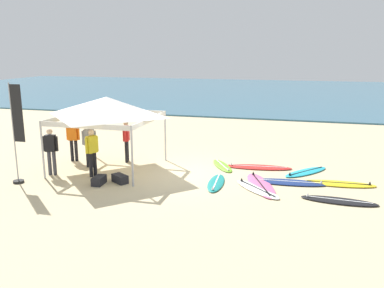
{
  "coord_description": "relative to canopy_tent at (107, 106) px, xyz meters",
  "views": [
    {
      "loc": [
        4.12,
        -13.37,
        4.39
      ],
      "look_at": [
        0.34,
        0.67,
        1.0
      ],
      "focal_mm": 37.41,
      "sensor_mm": 36.0,
      "label": 1
    }
  ],
  "objects": [
    {
      "name": "surfboard_pink",
      "position": [
        5.78,
        -0.55,
        -2.35
      ],
      "size": [
        1.54,
        2.67,
        0.19
      ],
      "color": "pink",
      "rests_on": "ground"
    },
    {
      "name": "surfboard_teal",
      "position": [
        4.3,
        -0.73,
        -2.35
      ],
      "size": [
        0.65,
        1.97,
        0.19
      ],
      "color": "#19847F",
      "rests_on": "ground"
    },
    {
      "name": "canopy_tent",
      "position": [
        0.0,
        0.0,
        0.0
      ],
      "size": [
        3.49,
        3.49,
        2.75
      ],
      "color": "#B7B7BC",
      "rests_on": "ground"
    },
    {
      "name": "person_black",
      "position": [
        -1.64,
        -1.26,
        -1.4
      ],
      "size": [
        0.54,
        0.29,
        1.71
      ],
      "color": "#383842",
      "rests_on": "ground"
    },
    {
      "name": "surfboard_red",
      "position": [
        5.48,
        1.55,
        -2.35
      ],
      "size": [
        2.59,
        0.92,
        0.19
      ],
      "color": "red",
      "rests_on": "ground"
    },
    {
      "name": "person_yellow",
      "position": [
        -0.13,
        -1.04,
        -1.4
      ],
      "size": [
        0.34,
        0.51,
        1.71
      ],
      "color": "black",
      "rests_on": "ground"
    },
    {
      "name": "surfboard_cyan",
      "position": [
        7.25,
        1.37,
        -2.35
      ],
      "size": [
        1.82,
        2.02,
        0.19
      ],
      "color": "#23B2CC",
      "rests_on": "ground"
    },
    {
      "name": "banner_flag",
      "position": [
        -2.14,
        -2.35,
        -0.82
      ],
      "size": [
        0.6,
        0.36,
        3.4
      ],
      "color": "#99999E",
      "rests_on": "ground"
    },
    {
      "name": "surfboard_yellow",
      "position": [
        8.31,
        0.26,
        -2.35
      ],
      "size": [
        2.44,
        0.76,
        0.19
      ],
      "color": "yellow",
      "rests_on": "ground"
    },
    {
      "name": "gear_bag_by_pole",
      "position": [
        0.49,
        -1.8,
        -2.25
      ],
      "size": [
        0.36,
        0.62,
        0.28
      ],
      "primitive_type": "cube",
      "rotation": [
        0.0,
        0.0,
        1.63
      ],
      "color": "#232328",
      "rests_on": "ground"
    },
    {
      "name": "surfboard_black",
      "position": [
        8.17,
        -1.4,
        -2.35
      ],
      "size": [
        2.25,
        0.76,
        0.19
      ],
      "color": "black",
      "rests_on": "ground"
    },
    {
      "name": "sea",
      "position": [
        2.74,
        30.67,
        -2.34
      ],
      "size": [
        80.0,
        36.0,
        0.1
      ],
      "primitive_type": "cube",
      "color": "#386B84",
      "rests_on": "ground"
    },
    {
      "name": "ground_plane",
      "position": [
        2.74,
        -0.01,
        -2.39
      ],
      "size": [
        80.0,
        80.0,
        0.0
      ],
      "primitive_type": "plane",
      "color": "beige"
    },
    {
      "name": "surfboard_lime",
      "position": [
        4.12,
        1.36,
        -2.35
      ],
      "size": [
        1.3,
        1.82,
        0.19
      ],
      "color": "#7AD12D",
      "rests_on": "ground"
    },
    {
      "name": "person_orange",
      "position": [
        -1.88,
        0.61,
        -1.4
      ],
      "size": [
        0.54,
        0.28,
        1.71
      ],
      "color": "black",
      "rests_on": "ground"
    },
    {
      "name": "person_grey",
      "position": [
        -0.81,
        -0.0,
        -1.4
      ],
      "size": [
        0.53,
        0.31,
        1.71
      ],
      "color": "black",
      "rests_on": "ground"
    },
    {
      "name": "person_red",
      "position": [
        0.25,
        1.05,
        -1.4
      ],
      "size": [
        0.3,
        0.54,
        1.71
      ],
      "color": "black",
      "rests_on": "ground"
    },
    {
      "name": "surfboard_navy",
      "position": [
        6.71,
        -0.01,
        -2.35
      ],
      "size": [
        2.55,
        0.83,
        0.19
      ],
      "color": "navy",
      "rests_on": "ground"
    },
    {
      "name": "gear_bag_near_tent",
      "position": [
        1.1,
        -1.45,
        -2.25
      ],
      "size": [
        0.68,
        0.6,
        0.28
      ],
      "primitive_type": "cube",
      "rotation": [
        0.0,
        0.0,
        2.56
      ],
      "color": "#232328",
      "rests_on": "ground"
    },
    {
      "name": "surfboard_white",
      "position": [
        5.71,
        -1.0,
        -2.35
      ],
      "size": [
        1.85,
        1.89,
        0.19
      ],
      "color": "white",
      "rests_on": "ground"
    }
  ]
}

